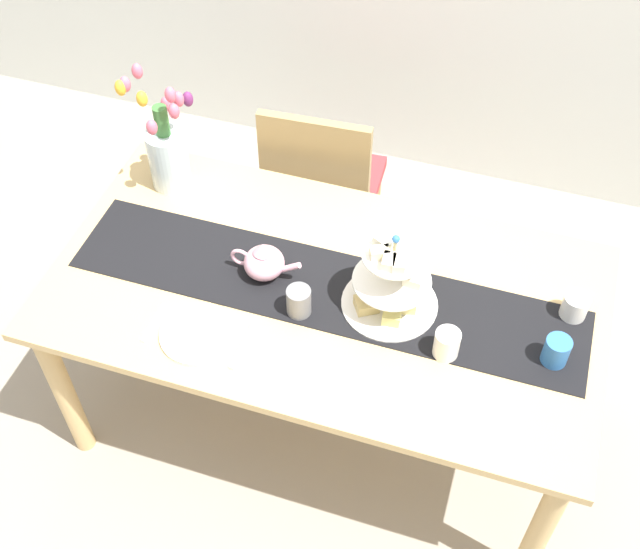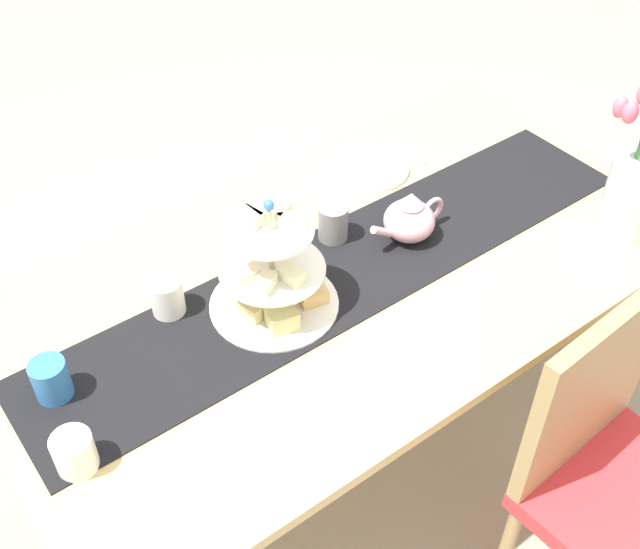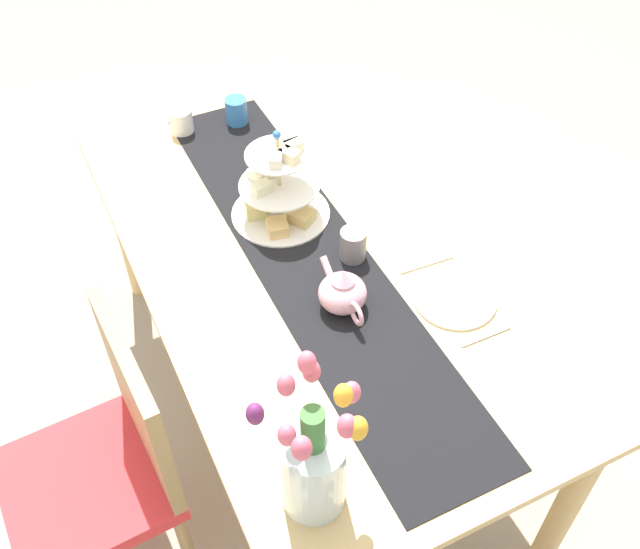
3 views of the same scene
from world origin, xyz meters
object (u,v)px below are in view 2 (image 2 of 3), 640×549
at_px(cream_jug, 75,453).
at_px(mug_orange, 51,380).
at_px(dining_table, 344,297).
at_px(fork_left, 407,151).
at_px(chair_left, 616,471).
at_px(mug_white_text, 167,297).
at_px(dinner_plate_left, 368,168).
at_px(mug_grey, 333,222).
at_px(tiered_cake_stand, 274,278).
at_px(tulip_vase, 637,180).
at_px(knife_left, 327,187).
at_px(teapot, 410,219).

bearing_deg(cream_jug, mug_orange, -100.24).
height_order(dining_table, fork_left, fork_left).
bearing_deg(chair_left, mug_white_text, -52.04).
distance_m(dinner_plate_left, mug_grey, 0.32).
bearing_deg(mug_grey, chair_left, 102.84).
distance_m(dinner_plate_left, mug_white_text, 0.74).
distance_m(tiered_cake_stand, fork_left, 0.73).
relative_size(tiered_cake_stand, fork_left, 2.03).
bearing_deg(mug_white_text, dining_table, 162.58).
relative_size(dinner_plate_left, mug_orange, 2.42).
height_order(dining_table, mug_white_text, mug_white_text).
relative_size(chair_left, mug_grey, 9.58).
bearing_deg(cream_jug, tiered_cake_stand, -166.73).
bearing_deg(dining_table, tiered_cake_stand, 0.92).
height_order(tulip_vase, knife_left, tulip_vase).
height_order(tulip_vase, mug_white_text, tulip_vase).
xyz_separation_m(dining_table, mug_orange, (0.72, -0.06, 0.14)).
xyz_separation_m(mug_grey, mug_white_text, (0.46, -0.02, -0.00)).
bearing_deg(fork_left, mug_white_text, 10.45).
bearing_deg(mug_orange, mug_white_text, -166.81).
xyz_separation_m(tiered_cake_stand, knife_left, (-0.37, -0.29, -0.09)).
bearing_deg(knife_left, mug_white_text, 15.48).
distance_m(dining_table, mug_grey, 0.19).
relative_size(cream_jug, mug_grey, 0.89).
xyz_separation_m(dining_table, knife_left, (-0.17, -0.29, 0.10)).
xyz_separation_m(chair_left, knife_left, (0.07, -0.99, 0.23)).
height_order(cream_jug, mug_orange, mug_orange).
xyz_separation_m(teapot, mug_white_text, (0.62, -0.13, -0.01)).
distance_m(dining_table, mug_orange, 0.73).
bearing_deg(tiered_cake_stand, dinner_plate_left, -150.56).
height_order(dinner_plate_left, mug_white_text, mug_white_text).
bearing_deg(tulip_vase, mug_white_text, -21.91).
relative_size(fork_left, knife_left, 0.88).
relative_size(dining_table, mug_white_text, 18.44).
bearing_deg(chair_left, teapot, -87.58).
xyz_separation_m(tiered_cake_stand, mug_grey, (-0.26, -0.12, -0.04)).
relative_size(cream_jug, knife_left, 0.50).
bearing_deg(dinner_plate_left, mug_grey, 34.04).
bearing_deg(knife_left, mug_grey, 56.52).
bearing_deg(knife_left, mug_orange, 14.69).
bearing_deg(teapot, knife_left, -82.50).
bearing_deg(dining_table, mug_grey, -113.58).
relative_size(chair_left, cream_jug, 10.71).
xyz_separation_m(teapot, tulip_vase, (-0.46, 0.30, 0.10)).
xyz_separation_m(dining_table, tiered_cake_stand, (0.21, 0.00, 0.19)).
bearing_deg(knife_left, dinner_plate_left, 180.00).
relative_size(knife_left, mug_grey, 1.79).
distance_m(mug_grey, mug_white_text, 0.46).
xyz_separation_m(dinner_plate_left, mug_grey, (0.26, 0.18, 0.05)).
height_order(knife_left, mug_orange, mug_orange).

